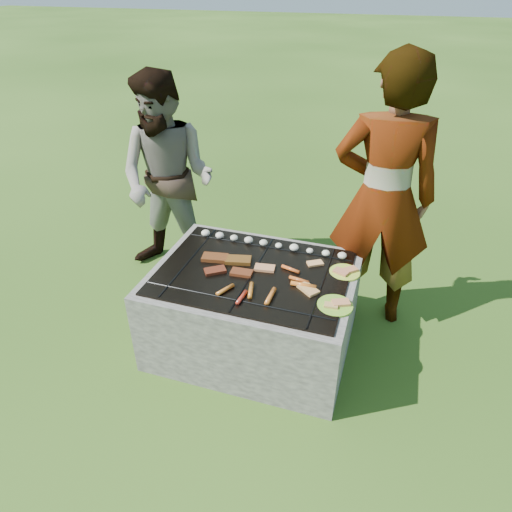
{
  "coord_description": "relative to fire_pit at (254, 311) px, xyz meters",
  "views": [
    {
      "loc": [
        0.77,
        -2.32,
        2.26
      ],
      "look_at": [
        0.0,
        0.05,
        0.7
      ],
      "focal_mm": 32.0,
      "sensor_mm": 36.0,
      "label": 1
    }
  ],
  "objects": [
    {
      "name": "sausages",
      "position": [
        0.16,
        -0.15,
        0.34
      ],
      "size": [
        0.56,
        0.48,
        0.03
      ],
      "color": "orange",
      "rests_on": "fire_pit"
    },
    {
      "name": "cook",
      "position": [
        0.72,
        0.61,
        0.68
      ],
      "size": [
        0.74,
        0.53,
        1.92
      ],
      "primitive_type": "imported",
      "rotation": [
        0.0,
        0.0,
        3.24
      ],
      "color": "gray",
      "rests_on": "ground"
    },
    {
      "name": "mushrooms",
      "position": [
        -0.01,
        0.34,
        0.35
      ],
      "size": [
        1.06,
        0.06,
        0.04
      ],
      "color": "white",
      "rests_on": "fire_pit"
    },
    {
      "name": "bread_on_grate",
      "position": [
        0.25,
        0.02,
        0.34
      ],
      "size": [
        0.47,
        0.42,
        0.02
      ],
      "color": "tan",
      "rests_on": "fire_pit"
    },
    {
      "name": "bystander",
      "position": [
        -0.96,
        0.72,
        0.56
      ],
      "size": [
        0.83,
        0.65,
        1.68
      ],
      "primitive_type": "imported",
      "rotation": [
        0.0,
        0.0,
        -0.02
      ],
      "color": "gray",
      "rests_on": "ground"
    },
    {
      "name": "fire_pit",
      "position": [
        0.0,
        0.0,
        0.0
      ],
      "size": [
        1.3,
        1.0,
        0.62
      ],
      "color": "#A59C92",
      "rests_on": "ground"
    },
    {
      "name": "plate_near",
      "position": [
        0.56,
        -0.18,
        0.33
      ],
      "size": [
        0.26,
        0.26,
        0.03
      ],
      "color": "gold",
      "rests_on": "fire_pit"
    },
    {
      "name": "lawn",
      "position": [
        0.0,
        0.0,
        -0.28
      ],
      "size": [
        60.0,
        60.0,
        0.0
      ],
      "primitive_type": "plane",
      "color": "#254511",
      "rests_on": "ground"
    },
    {
      "name": "pork_slabs",
      "position": [
        -0.19,
        0.02,
        0.34
      ],
      "size": [
        0.39,
        0.3,
        0.02
      ],
      "color": "#974A1B",
      "rests_on": "fire_pit"
    },
    {
      "name": "plate_far",
      "position": [
        0.56,
        0.18,
        0.33
      ],
      "size": [
        0.22,
        0.22,
        0.03
      ],
      "color": "yellow",
      "rests_on": "fire_pit"
    }
  ]
}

